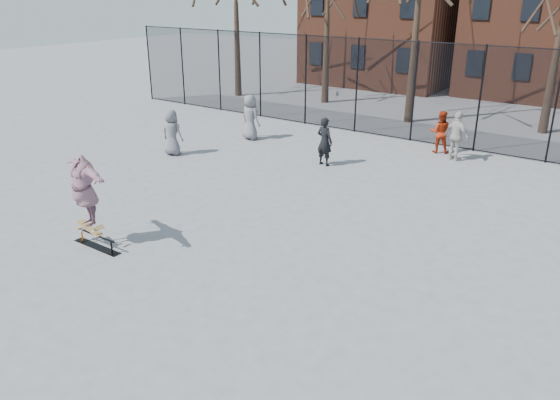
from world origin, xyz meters
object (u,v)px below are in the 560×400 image
Objects in this scene: bystander_grey at (172,133)px; bystander_black at (325,142)px; bystander_red at (440,132)px; bystander_white at (457,136)px; bystander_extra at (250,117)px; skateboard at (90,230)px; skate_rail at (97,242)px; skater at (85,195)px.

bystander_black reaches higher than bystander_grey.
bystander_white reaches higher than bystander_red.
skateboard is at bearing 116.57° from bystander_extra.
bystander_white is at bearing -130.45° from bystander_black.
skateboard is at bearing 180.00° from skate_rail.
bystander_white is (0.84, -0.64, 0.10)m from bystander_red.
bystander_extra reaches higher than bystander_red.
bystander_white is at bearing 69.28° from skate_rail.
skater is 1.15× the size of bystander_extra.
bystander_black is at bearing 65.68° from bystander_white.
bystander_grey is at bearing 122.64° from skate_rail.
skateboard is (-0.20, 0.00, 0.26)m from skate_rail.
skate_rail is at bearing 16.57° from skater.
bystander_white is (8.88, 5.51, 0.05)m from bystander_grey.
bystander_grey is at bearing 18.07° from bystander_red.
skateboard is 0.52× the size of bystander_red.
bystander_extra is at bearing 107.04° from skateboard.
bystander_extra reaches higher than bystander_grey.
skate_rail is 13.04m from bystander_white.
skateboard is 0.45× the size of bystander_extra.
bystander_black is (5.31, 2.23, 0.01)m from bystander_grey.
bystander_grey is at bearing 121.40° from skateboard.
bystander_white is (4.81, 12.18, -0.41)m from skater.
bystander_white is at bearing 123.30° from bystander_red.
skateboard is at bearing 89.11° from bystander_black.
bystander_black reaches higher than skateboard.
skater is (-0.20, -0.00, 1.17)m from skate_rail.
bystander_grey is 0.92× the size of bystander_extra.
bystander_black is at bearing 83.39° from skate_rail.
skater reaches higher than bystander_grey.
skater is at bearing -14.04° from skateboard.
skate_rail is 1.83× the size of skateboard.
skate_rail is 0.86× the size of bystander_white.
bystander_red is at bearing -117.83° from bystander_black.
bystander_white reaches higher than bystander_grey.
bystander_grey is (-4.27, 6.67, 0.72)m from skate_rail.
skateboard reaches higher than skate_rail.
bystander_red is at bearing -14.20° from bystander_white.
skateboard is 10.64m from bystander_extra.
bystander_extra reaches higher than skate_rail.
bystander_red is at bearing 72.82° from skateboard.
skate_rail is at bearing 112.32° from bystander_grey.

